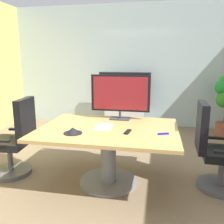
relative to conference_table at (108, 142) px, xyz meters
name	(u,v)px	position (x,y,z in m)	size (l,w,h in m)	color
ground_plane	(102,181)	(-0.10, 0.01, -0.56)	(7.04, 7.04, 0.00)	#7A664C
wall_back_glass_partition	(130,66)	(-0.10, 3.04, 0.87)	(5.85, 0.10, 2.87)	#9EB2B7
conference_table	(108,142)	(0.00, 0.00, 0.00)	(1.73, 1.30, 0.75)	#B2894C
office_chair_left	(15,143)	(-1.32, -0.01, -0.10)	(0.62, 0.59, 1.09)	#4C4C51
office_chair_right	(215,154)	(1.32, 0.12, -0.10)	(0.60, 0.58, 1.09)	#4C4C51
tv_monitor	(120,94)	(0.08, 0.48, 0.55)	(0.84, 0.18, 0.64)	#333338
wall_display_unit	(124,109)	(-0.17, 2.68, -0.12)	(1.20, 0.36, 1.31)	#B7BABC
conference_phone	(73,131)	(-0.36, -0.31, 0.22)	(0.22, 0.22, 0.07)	black
remote_control	(128,132)	(0.27, -0.16, 0.20)	(0.05, 0.17, 0.02)	black
whiteboard_marker	(163,134)	(0.68, -0.16, 0.20)	(0.13, 0.02, 0.02)	#1919A5
paper_notepad	(104,127)	(-0.06, 0.01, 0.19)	(0.21, 0.30, 0.01)	white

